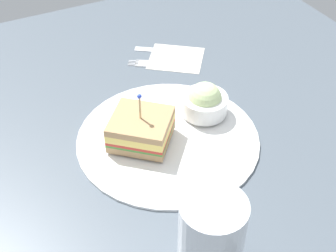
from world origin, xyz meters
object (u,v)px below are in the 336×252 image
at_px(plate, 168,138).
at_px(knife, 161,50).
at_px(coleslaw_bowl, 205,102).
at_px(napkin, 176,58).
at_px(sandwich_half_center, 141,129).
at_px(drink_glass, 211,242).
at_px(fork, 154,64).

bearing_deg(plate, knife, 156.37).
bearing_deg(coleslaw_bowl, knife, 173.41).
distance_m(napkin, knife, 0.04).
distance_m(coleslaw_bowl, napkin, 0.18).
xyz_separation_m(sandwich_half_center, drink_glass, (0.24, -0.02, 0.02)).
bearing_deg(napkin, knife, -159.71).
bearing_deg(knife, sandwich_half_center, -32.41).
bearing_deg(plate, sandwich_half_center, -104.45).
bearing_deg(sandwich_half_center, drink_glass, -4.46).
distance_m(plate, knife, 0.26).
bearing_deg(fork, plate, -19.47).
xyz_separation_m(drink_glass, knife, (-0.47, 0.16, -0.05)).
relative_size(plate, coleslaw_bowl, 3.77).
bearing_deg(plate, coleslaw_bowl, 108.06).
distance_m(sandwich_half_center, fork, 0.22).
bearing_deg(knife, fork, -41.71).
relative_size(plate, drink_glass, 2.44).
height_order(plate, fork, plate).
bearing_deg(coleslaw_bowl, plate, -71.94).
bearing_deg(drink_glass, fork, 163.00).
bearing_deg(napkin, drink_glass, -22.70).
distance_m(drink_glass, knife, 0.50).
xyz_separation_m(plate, coleslaw_bowl, (-0.03, 0.08, 0.03)).
bearing_deg(drink_glass, sandwich_half_center, 175.54).
bearing_deg(drink_glass, knife, 160.56).
xyz_separation_m(napkin, knife, (-0.04, -0.01, 0.00)).
xyz_separation_m(plate, napkin, (-0.20, 0.12, -0.00)).
distance_m(napkin, fork, 0.05).
relative_size(plate, sandwich_half_center, 2.39).
height_order(sandwich_half_center, napkin, sandwich_half_center).
xyz_separation_m(fork, knife, (-0.04, 0.03, 0.00)).
bearing_deg(sandwich_half_center, coleslaw_bowl, 97.39).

